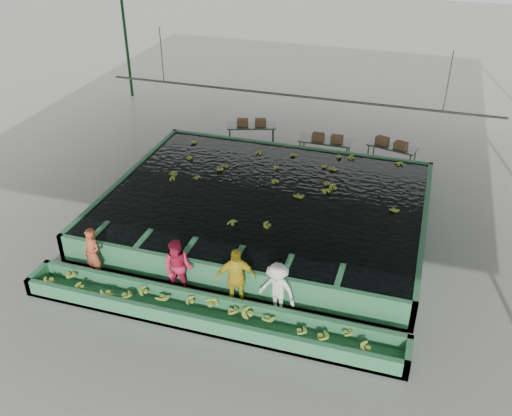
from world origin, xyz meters
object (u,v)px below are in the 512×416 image
(worker_b, at_px, (178,269))
(worker_d, at_px, (277,290))
(packing_table_right, at_px, (391,156))
(box_stack_mid, at_px, (327,141))
(flotation_tank, at_px, (265,207))
(worker_c, at_px, (236,278))
(worker_a, at_px, (92,254))
(box_stack_right, at_px, (391,146))
(packing_table_left, at_px, (251,135))
(box_stack_left, at_px, (252,125))
(packing_table_mid, at_px, (325,151))
(sorting_trough, at_px, (207,314))

(worker_b, distance_m, worker_d, 2.70)
(packing_table_right, height_order, box_stack_mid, box_stack_mid)
(flotation_tank, xyz_separation_m, worker_c, (0.49, -4.30, 0.44))
(worker_a, height_order, box_stack_right, worker_a)
(packing_table_left, distance_m, box_stack_left, 0.45)
(packing_table_left, bearing_deg, worker_c, -74.51)
(packing_table_mid, bearing_deg, packing_table_left, 169.65)
(box_stack_right, bearing_deg, flotation_tank, -123.77)
(flotation_tank, relative_size, box_stack_right, 8.14)
(worker_b, bearing_deg, sorting_trough, -41.50)
(sorting_trough, xyz_separation_m, worker_d, (1.59, 0.80, 0.53))
(packing_table_right, bearing_deg, box_stack_left, 178.45)
(sorting_trough, distance_m, box_stack_left, 10.66)
(box_stack_right, bearing_deg, packing_table_right, 44.80)
(worker_a, distance_m, worker_b, 2.56)
(sorting_trough, relative_size, worker_d, 6.39)
(sorting_trough, xyz_separation_m, box_stack_right, (3.42, 10.22, 0.58))
(worker_d, bearing_deg, packing_table_mid, 107.83)
(worker_b, distance_m, box_stack_left, 9.68)
(worker_a, relative_size, worker_d, 0.99)
(flotation_tank, bearing_deg, box_stack_mid, 77.29)
(worker_b, relative_size, box_stack_left, 1.43)
(worker_b, relative_size, packing_table_mid, 0.85)
(sorting_trough, xyz_separation_m, worker_c, (0.49, 0.80, 0.64))
(worker_b, height_order, box_stack_right, worker_b)
(worker_c, distance_m, packing_table_mid, 9.10)
(packing_table_left, bearing_deg, box_stack_left, -58.52)
(worker_c, bearing_deg, worker_b, 158.50)
(worker_a, distance_m, packing_table_mid, 10.19)
(packing_table_right, relative_size, box_stack_right, 1.48)
(packing_table_mid, bearing_deg, box_stack_mid, -35.73)
(packing_table_right, bearing_deg, worker_a, -127.02)
(worker_d, bearing_deg, worker_a, -166.07)
(flotation_tank, distance_m, box_stack_left, 5.76)
(flotation_tank, height_order, worker_d, worker_d)
(flotation_tank, height_order, worker_a, worker_a)
(packing_table_left, bearing_deg, box_stack_right, -2.34)
(worker_c, bearing_deg, packing_table_left, 83.99)
(worker_a, height_order, worker_d, worker_d)
(packing_table_right, bearing_deg, packing_table_left, 178.16)
(worker_d, bearing_deg, flotation_tank, 124.20)
(box_stack_right, bearing_deg, box_stack_left, 177.95)
(packing_table_left, height_order, packing_table_mid, packing_table_mid)
(box_stack_mid, bearing_deg, sorting_trough, -96.18)
(worker_d, bearing_deg, box_stack_left, 125.26)
(packing_table_left, relative_size, box_stack_mid, 1.67)
(flotation_tank, xyz_separation_m, worker_a, (-3.67, -4.30, 0.32))
(packing_table_left, height_order, box_stack_mid, box_stack_mid)
(packing_table_right, bearing_deg, worker_d, -101.25)
(flotation_tank, distance_m, packing_table_mid, 4.87)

